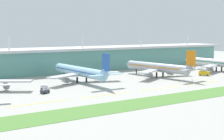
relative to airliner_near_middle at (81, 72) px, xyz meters
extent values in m
plane|color=#A8A59E|center=(27.91, -43.29, -6.45)|extent=(600.00, 600.00, 0.00)
cube|color=#5B9E93|center=(27.91, 53.96, 1.68)|extent=(280.00, 28.00, 16.26)
cube|color=silver|center=(27.91, 53.96, 10.71)|extent=(288.00, 34.00, 1.80)
cylinder|color=silver|center=(-28.09, 48.36, 16.11)|extent=(0.90, 0.90, 9.00)
cylinder|color=silver|center=(27.91, 48.36, 16.11)|extent=(0.90, 0.90, 9.00)
cylinder|color=silver|center=(83.91, 48.36, 16.11)|extent=(0.90, 0.90, 9.00)
cylinder|color=silver|center=(139.91, 48.36, 16.11)|extent=(0.90, 0.90, 9.00)
cube|color=#B7BABF|center=(-44.95, -5.98, -1.25)|extent=(23.85, 18.72, 0.70)
cylinder|color=gray|center=(-45.86, -4.34, -4.05)|extent=(3.99, 5.02, 3.20)
cylinder|color=#9ED1EA|center=(-0.06, 1.53, 0.05)|extent=(7.77, 53.25, 5.80)
cone|color=#9ED1EA|center=(-1.12, 30.05, 0.05)|extent=(5.65, 4.20, 5.51)
cone|color=#9ED1EA|center=(1.04, -27.99, 1.25)|extent=(5.17, 6.81, 5.72)
cube|color=#2D5BB7|center=(1.00, -26.99, 7.70)|extent=(0.94, 6.42, 9.50)
cube|color=#9ED1EA|center=(-4.47, -27.69, 1.05)|extent=(10.11, 3.57, 0.36)
cube|color=#9ED1EA|center=(6.52, -27.29, 1.05)|extent=(10.11, 3.57, 0.36)
cube|color=#B7BABF|center=(-11.88, -3.34, -1.25)|extent=(24.68, 16.02, 0.70)
cylinder|color=gray|center=(-10.74, -1.85, -4.05)|extent=(3.37, 4.62, 3.20)
cube|color=#B7BABF|center=(12.10, -2.45, -1.25)|extent=(24.88, 14.55, 0.70)
cylinder|color=gray|center=(10.85, -1.05, -4.05)|extent=(3.37, 4.62, 3.20)
cylinder|color=black|center=(-0.80, 21.42, -4.65)|extent=(0.70, 0.70, 3.60)
cylinder|color=black|center=(-3.14, -1.59, -4.65)|extent=(1.10, 1.10, 3.60)
cylinder|color=black|center=(3.25, -1.35, -4.65)|extent=(1.10, 1.10, 3.60)
cube|color=#2D5BB7|center=(-0.06, 1.53, 0.45)|extent=(7.61, 47.95, 0.60)
cylinder|color=#ADB2BC|center=(54.32, -6.57, 0.05)|extent=(12.31, 51.77, 5.80)
cone|color=#ADB2BC|center=(50.78, 20.93, 0.05)|extent=(5.98, 4.67, 5.51)
cone|color=#ADB2BC|center=(57.98, -35.06, 1.25)|extent=(5.74, 7.20, 5.72)
cube|color=orange|center=(57.86, -34.07, 7.70)|extent=(1.51, 6.44, 9.50)
cube|color=#ADB2BC|center=(52.46, -35.27, 1.05)|extent=(10.33, 4.45, 0.36)
cube|color=#ADB2BC|center=(63.37, -33.86, 1.05)|extent=(10.33, 4.45, 0.36)
cube|color=#B7BABF|center=(42.98, -12.49, -1.25)|extent=(24.25, 17.68, 0.70)
cylinder|color=gray|center=(43.99, -10.91, -4.05)|extent=(3.75, 4.87, 3.20)
cube|color=#B7BABF|center=(66.79, -9.43, -1.25)|extent=(24.94, 12.66, 0.70)
cylinder|color=gray|center=(65.41, -8.15, -4.05)|extent=(3.75, 4.87, 3.20)
cylinder|color=black|center=(51.86, 12.57, -4.65)|extent=(0.70, 0.70, 3.60)
cylinder|color=black|center=(51.53, -9.95, -4.65)|extent=(1.10, 1.10, 3.60)
cylinder|color=black|center=(57.88, -9.14, -4.65)|extent=(1.10, 1.10, 3.60)
cube|color=orange|center=(54.32, -6.57, 0.45)|extent=(11.70, 46.67, 0.60)
cylinder|color=silver|center=(114.19, -6.85, 0.05)|extent=(7.01, 55.78, 5.80)
cone|color=silver|center=(113.54, 22.98, 0.05)|extent=(5.60, 4.12, 5.51)
cube|color=#B7BABF|center=(102.29, -11.54, -1.25)|extent=(24.74, 15.72, 0.70)
cylinder|color=gray|center=(103.45, -10.07, -4.05)|extent=(3.30, 4.57, 3.20)
cylinder|color=black|center=(113.73, 14.02, -4.65)|extent=(0.70, 0.70, 3.60)
cylinder|color=black|center=(111.05, -9.92, -4.65)|extent=(1.10, 1.10, 3.60)
cylinder|color=black|center=(117.45, -9.78, -4.65)|extent=(1.10, 1.10, 3.60)
cube|color=#146B38|center=(114.19, -6.85, 0.45)|extent=(6.93, 50.22, 0.60)
cube|color=yellow|center=(-43.09, -43.07, -6.43)|extent=(28.00, 0.70, 0.04)
cube|color=yellow|center=(-9.09, -43.07, -6.43)|extent=(28.00, 0.70, 0.04)
cube|color=yellow|center=(24.91, -43.07, -6.43)|extent=(28.00, 0.70, 0.04)
cube|color=yellow|center=(58.91, -43.07, -6.43)|extent=(28.00, 0.70, 0.04)
cube|color=#518438|center=(27.91, -66.92, -6.40)|extent=(300.00, 18.00, 0.10)
cube|color=silver|center=(-28.32, -12.52, -5.20)|extent=(3.93, 3.67, 1.60)
cube|color=silver|center=(-28.32, -12.52, -4.05)|extent=(3.65, 3.45, 0.16)
cylinder|color=black|center=(-26.83, -12.69, -6.00)|extent=(0.92, 0.84, 0.90)
cylinder|color=black|center=(-27.86, -13.95, -6.00)|extent=(0.92, 0.84, 0.90)
cylinder|color=black|center=(-28.78, -11.10, -6.00)|extent=(0.92, 0.84, 0.90)
cylinder|color=black|center=(-29.81, -12.35, -6.00)|extent=(0.92, 0.84, 0.90)
cube|color=gold|center=(85.86, -20.23, -4.70)|extent=(5.84, 7.54, 2.60)
cylinder|color=silver|center=(85.46, -19.54, -2.50)|extent=(3.72, 4.46, 2.00)
cylinder|color=black|center=(88.13, -21.84, -6.00)|extent=(0.75, 0.95, 0.90)
cylinder|color=black|center=(86.10, -23.00, -6.00)|extent=(0.75, 0.95, 0.90)
cylinder|color=black|center=(85.62, -17.46, -6.00)|extent=(0.75, 0.95, 0.90)
cylinder|color=black|center=(83.59, -18.63, -6.00)|extent=(0.75, 0.95, 0.90)
cube|color=#333842|center=(-32.09, -22.76, -5.30)|extent=(4.99, 3.91, 1.40)
cylinder|color=black|center=(-33.10, -24.35, -6.00)|extent=(0.97, 0.67, 0.90)
cylinder|color=black|center=(-33.93, -22.35, -6.00)|extent=(0.97, 0.67, 0.90)
cylinder|color=black|center=(-30.26, -23.16, -6.00)|extent=(0.97, 0.67, 0.90)
cylinder|color=black|center=(-31.09, -21.17, -6.00)|extent=(0.97, 0.67, 0.90)
cone|color=orange|center=(62.08, -31.78, -6.10)|extent=(0.56, 0.56, 0.70)
cone|color=orange|center=(48.75, -34.06, -6.10)|extent=(0.56, 0.56, 0.70)
camera|label=1|loc=(-94.61, -177.92, 24.25)|focal=53.97mm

